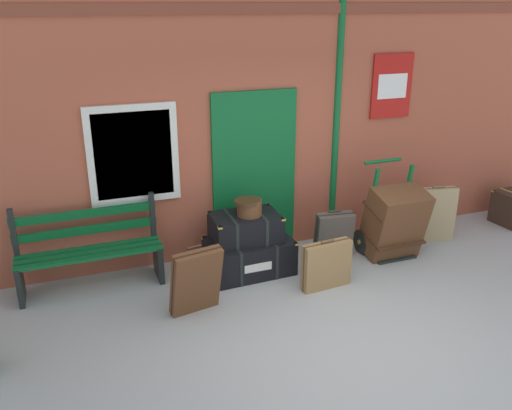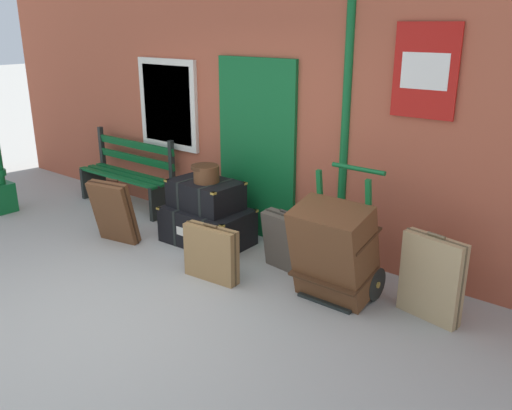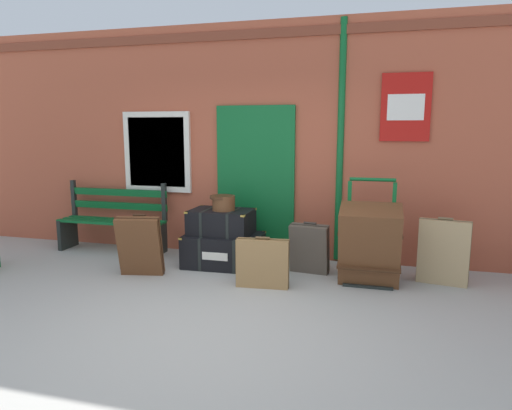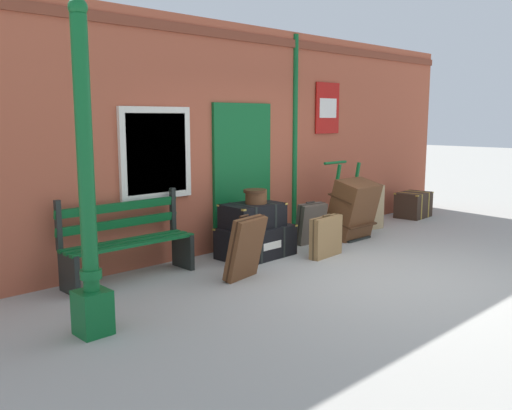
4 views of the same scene
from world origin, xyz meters
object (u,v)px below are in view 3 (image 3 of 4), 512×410
object	(u,v)px
steamer_trunk_base	(224,250)
suitcase_olive	(140,246)
platform_bench	(114,221)
round_hatbox	(223,202)
steamer_trunk_middle	(221,222)
suitcase_umber	(309,249)
porters_trolley	(369,257)
suitcase_charcoal	(443,252)
large_brown_trunk	(370,244)
suitcase_oxblood	(263,263)

from	to	relation	value
steamer_trunk_base	suitcase_olive	size ratio (longest dim) A/B	1.34
platform_bench	round_hatbox	size ratio (longest dim) A/B	4.90
steamer_trunk_middle	suitcase_olive	bearing A→B (deg)	-138.36
platform_bench	steamer_trunk_base	xyz separation A→B (m)	(1.82, -0.30, -0.23)
steamer_trunk_base	suitcase_umber	size ratio (longest dim) A/B	1.60
porters_trolley	suitcase_charcoal	distance (m)	0.84
suitcase_umber	suitcase_charcoal	bearing A→B (deg)	0.25
steamer_trunk_middle	steamer_trunk_base	bearing A→B (deg)	-33.97
porters_trolley	suitcase_olive	bearing A→B (deg)	-167.62
platform_bench	suitcase_umber	bearing A→B (deg)	-6.24
porters_trolley	steamer_trunk_base	bearing A→B (deg)	177.14
large_brown_trunk	suitcase_charcoal	size ratio (longest dim) A/B	1.21
round_hatbox	suitcase_olive	bearing A→B (deg)	-140.63
suitcase_olive	steamer_trunk_middle	bearing A→B (deg)	41.64
steamer_trunk_base	suitcase_olive	xyz separation A→B (m)	(-0.84, -0.69, 0.17)
steamer_trunk_base	suitcase_charcoal	world-z (taller)	suitcase_charcoal
platform_bench	steamer_trunk_middle	world-z (taller)	platform_bench
porters_trolley	steamer_trunk_middle	bearing A→B (deg)	176.42
steamer_trunk_middle	suitcase_oxblood	xyz separation A→B (m)	(0.73, -0.69, -0.30)
steamer_trunk_base	suitcase_oxblood	distance (m)	0.96
steamer_trunk_base	large_brown_trunk	xyz separation A→B (m)	(1.86, -0.26, 0.27)
round_hatbox	suitcase_umber	xyz separation A→B (m)	(1.13, -0.03, -0.54)
steamer_trunk_base	suitcase_oxblood	world-z (taller)	suitcase_oxblood
steamer_trunk_middle	suitcase_olive	xyz separation A→B (m)	(-0.80, -0.71, -0.20)
suitcase_oxblood	suitcase_olive	bearing A→B (deg)	-179.22
round_hatbox	large_brown_trunk	bearing A→B (deg)	-8.20
suitcase_umber	round_hatbox	bearing A→B (deg)	178.72
suitcase_charcoal	suitcase_oxblood	size ratio (longest dim) A/B	1.31
steamer_trunk_base	suitcase_olive	distance (m)	1.10
round_hatbox	suitcase_oxblood	size ratio (longest dim) A/B	0.54
steamer_trunk_base	steamer_trunk_middle	xyz separation A→B (m)	(-0.04, 0.03, 0.37)
platform_bench	suitcase_umber	xyz separation A→B (m)	(2.95, -0.32, -0.13)
suitcase_olive	suitcase_oxblood	size ratio (longest dim) A/B	1.27
large_brown_trunk	round_hatbox	bearing A→B (deg)	171.80
steamer_trunk_base	suitcase_olive	world-z (taller)	suitcase_olive
porters_trolley	large_brown_trunk	bearing A→B (deg)	-90.00
round_hatbox	suitcase_umber	size ratio (longest dim) A/B	0.50
round_hatbox	suitcase_olive	world-z (taller)	round_hatbox
steamer_trunk_middle	suitcase_oxblood	bearing A→B (deg)	-43.26
steamer_trunk_middle	suitcase_charcoal	bearing A→B (deg)	-0.86
large_brown_trunk	steamer_trunk_base	bearing A→B (deg)	171.90
platform_bench	steamer_trunk_base	bearing A→B (deg)	-9.39
large_brown_trunk	suitcase_oxblood	world-z (taller)	large_brown_trunk
steamer_trunk_base	suitcase_umber	xyz separation A→B (m)	(1.13, -0.02, 0.10)
platform_bench	suitcase_charcoal	size ratio (longest dim) A/B	2.02
platform_bench	steamer_trunk_middle	size ratio (longest dim) A/B	1.94
large_brown_trunk	suitcase_umber	world-z (taller)	large_brown_trunk
steamer_trunk_base	suitcase_olive	bearing A→B (deg)	-140.74
large_brown_trunk	suitcase_oxblood	distance (m)	1.25
steamer_trunk_base	round_hatbox	world-z (taller)	round_hatbox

